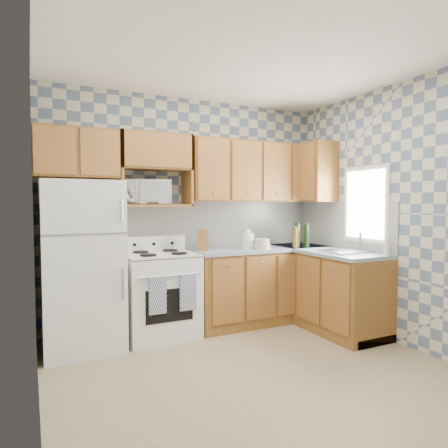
# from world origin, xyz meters

# --- Properties ---
(floor) EXTENTS (3.40, 3.40, 0.00)m
(floor) POSITION_xyz_m (0.00, 0.00, 0.00)
(floor) COLOR #7B674F
(floor) RESTS_ON ground
(back_wall) EXTENTS (3.40, 0.02, 2.70)m
(back_wall) POSITION_xyz_m (0.00, 1.60, 1.35)
(back_wall) COLOR slate
(back_wall) RESTS_ON ground
(right_wall) EXTENTS (0.02, 3.20, 2.70)m
(right_wall) POSITION_xyz_m (1.70, 0.00, 1.35)
(right_wall) COLOR slate
(right_wall) RESTS_ON ground
(backsplash_back) EXTENTS (2.60, 0.02, 0.56)m
(backsplash_back) POSITION_xyz_m (0.40, 1.59, 1.20)
(backsplash_back) COLOR silver
(backsplash_back) RESTS_ON back_wall
(backsplash_right) EXTENTS (0.02, 1.60, 0.56)m
(backsplash_right) POSITION_xyz_m (1.69, 0.80, 1.20)
(backsplash_right) COLOR silver
(backsplash_right) RESTS_ON right_wall
(refrigerator) EXTENTS (0.75, 0.70, 1.68)m
(refrigerator) POSITION_xyz_m (-1.27, 1.25, 0.84)
(refrigerator) COLOR white
(refrigerator) RESTS_ON floor
(stove_body) EXTENTS (0.76, 0.65, 0.90)m
(stove_body) POSITION_xyz_m (-0.47, 1.28, 0.45)
(stove_body) COLOR white
(stove_body) RESTS_ON floor
(cooktop) EXTENTS (0.76, 0.65, 0.02)m
(cooktop) POSITION_xyz_m (-0.47, 1.28, 0.91)
(cooktop) COLOR silver
(cooktop) RESTS_ON stove_body
(backguard) EXTENTS (0.76, 0.08, 0.17)m
(backguard) POSITION_xyz_m (-0.47, 1.55, 1.00)
(backguard) COLOR white
(backguard) RESTS_ON cooktop
(dish_towel_left) EXTENTS (0.18, 0.02, 0.38)m
(dish_towel_left) POSITION_xyz_m (-0.60, 0.93, 0.54)
(dish_towel_left) COLOR navy
(dish_towel_left) RESTS_ON stove_body
(dish_towel_right) EXTENTS (0.18, 0.02, 0.38)m
(dish_towel_right) POSITION_xyz_m (-0.28, 0.93, 0.54)
(dish_towel_right) COLOR navy
(dish_towel_right) RESTS_ON stove_body
(base_cabinets_back) EXTENTS (1.75, 0.60, 0.88)m
(base_cabinets_back) POSITION_xyz_m (0.82, 1.30, 0.44)
(base_cabinets_back) COLOR brown
(base_cabinets_back) RESTS_ON floor
(base_cabinets_right) EXTENTS (0.60, 1.60, 0.88)m
(base_cabinets_right) POSITION_xyz_m (1.40, 0.80, 0.44)
(base_cabinets_right) COLOR brown
(base_cabinets_right) RESTS_ON floor
(countertop_back) EXTENTS (1.77, 0.63, 0.04)m
(countertop_back) POSITION_xyz_m (0.82, 1.30, 0.90)
(countertop_back) COLOR slate
(countertop_back) RESTS_ON base_cabinets_back
(countertop_right) EXTENTS (0.63, 1.60, 0.04)m
(countertop_right) POSITION_xyz_m (1.40, 0.80, 0.90)
(countertop_right) COLOR slate
(countertop_right) RESTS_ON base_cabinets_right
(upper_cabinets_back) EXTENTS (1.75, 0.33, 0.74)m
(upper_cabinets_back) POSITION_xyz_m (0.82, 1.44, 1.85)
(upper_cabinets_back) COLOR brown
(upper_cabinets_back) RESTS_ON back_wall
(upper_cabinets_fridge) EXTENTS (0.82, 0.33, 0.50)m
(upper_cabinets_fridge) POSITION_xyz_m (-1.29, 1.44, 1.97)
(upper_cabinets_fridge) COLOR brown
(upper_cabinets_fridge) RESTS_ON back_wall
(upper_cabinets_right) EXTENTS (0.33, 0.70, 0.74)m
(upper_cabinets_right) POSITION_xyz_m (1.53, 1.25, 1.85)
(upper_cabinets_right) COLOR brown
(upper_cabinets_right) RESTS_ON right_wall
(microwave_shelf) EXTENTS (0.80, 0.33, 0.03)m
(microwave_shelf) POSITION_xyz_m (-0.47, 1.44, 1.44)
(microwave_shelf) COLOR brown
(microwave_shelf) RESTS_ON back_wall
(microwave) EXTENTS (0.53, 0.39, 0.27)m
(microwave) POSITION_xyz_m (-0.56, 1.45, 1.58)
(microwave) COLOR white
(microwave) RESTS_ON microwave_shelf
(sink) EXTENTS (0.48, 0.40, 0.03)m
(sink) POSITION_xyz_m (1.40, 0.45, 0.93)
(sink) COLOR #B7B7BC
(sink) RESTS_ON countertop_right
(window) EXTENTS (0.02, 0.66, 0.86)m
(window) POSITION_xyz_m (1.69, 0.45, 1.45)
(window) COLOR silver
(window) RESTS_ON right_wall
(bottle_0) EXTENTS (0.07, 0.07, 0.30)m
(bottle_0) POSITION_xyz_m (1.22, 1.09, 1.07)
(bottle_0) COLOR black
(bottle_0) RESTS_ON countertop_back
(bottle_1) EXTENTS (0.07, 0.07, 0.28)m
(bottle_1) POSITION_xyz_m (1.32, 1.04, 1.06)
(bottle_1) COLOR black
(bottle_1) RESTS_ON countertop_back
(bottle_2) EXTENTS (0.07, 0.07, 0.26)m
(bottle_2) POSITION_xyz_m (1.37, 1.13, 1.05)
(bottle_2) COLOR brown
(bottle_2) RESTS_ON countertop_back
(bottle_3) EXTENTS (0.07, 0.07, 0.24)m
(bottle_3) POSITION_xyz_m (1.15, 1.04, 1.04)
(bottle_3) COLOR brown
(bottle_3) RESTS_ON countertop_back
(knife_block) EXTENTS (0.14, 0.14, 0.24)m
(knife_block) POSITION_xyz_m (0.05, 1.31, 1.04)
(knife_block) COLOR brown
(knife_block) RESTS_ON countertop_back
(electric_kettle) EXTENTS (0.15, 0.15, 0.18)m
(electric_kettle) POSITION_xyz_m (0.59, 1.21, 1.01)
(electric_kettle) COLOR white
(electric_kettle) RESTS_ON countertop_back
(food_containers) EXTENTS (0.19, 0.19, 0.12)m
(food_containers) POSITION_xyz_m (0.72, 1.09, 0.98)
(food_containers) COLOR beige
(food_containers) RESTS_ON countertop_back
(soap_bottle) EXTENTS (0.06, 0.06, 0.17)m
(soap_bottle) POSITION_xyz_m (1.62, 0.08, 1.01)
(soap_bottle) COLOR beige
(soap_bottle) RESTS_ON countertop_right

